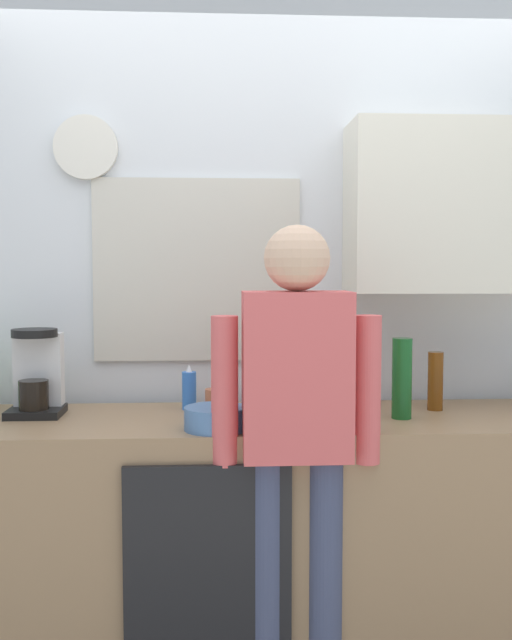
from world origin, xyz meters
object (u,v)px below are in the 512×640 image
Objects in this scene: coffee_maker at (37,376)px; dish_soap at (189,390)px; bottle_amber_beer at (435,381)px; mixing_bowl at (216,418)px; person_at_sink at (296,420)px; cup_terracotta_mug at (215,401)px; bottle_green_wine at (402,378)px.

dish_soap is at bearing 5.87° from coffee_maker.
bottle_amber_beer is 1.28× the size of dish_soap.
person_at_sink is at bearing -19.81° from mixing_bowl.
dish_soap is 0.11× the size of person_at_sink.
cup_terracotta_mug is at bearing -0.48° from coffee_maker.
person_at_sink reaches higher than mixing_bowl.
bottle_green_wine is 0.72m from cup_terracotta_mug.
mixing_bowl is (-0.86, -0.30, -0.08)m from bottle_amber_beer.
bottle_amber_beer reaches higher than dish_soap.
bottle_green_wine is 1.36× the size of mixing_bowl.
person_at_sink is at bearing -146.26° from bottle_amber_beer.
coffee_maker is at bearing 153.49° from person_at_sink.
bottle_amber_beer is (1.54, -0.01, -0.03)m from coffee_maker.
bottle_green_wine is at bearing -6.51° from coffee_maker.
bottle_amber_beer reaches higher than mixing_bowl.
person_at_sink is (0.27, -0.40, 0.00)m from cup_terracotta_mug.
bottle_green_wine is 0.19× the size of person_at_sink.
coffee_maker is 1.83× the size of dish_soap.
dish_soap is at bearing 175.98° from bottle_amber_beer.
person_at_sink reaches higher than bottle_amber_beer.
coffee_maker is 1.38m from bottle_green_wine.
dish_soap is (0.58, 0.06, -0.07)m from coffee_maker.
bottle_green_wine is at bearing -15.18° from dish_soap.
person_at_sink reaches higher than dish_soap.
coffee_maker reaches higher than mixing_bowl.
bottle_amber_beer is 0.23m from bottle_green_wine.
dish_soap is at bearing 147.79° from cup_terracotta_mug.
dish_soap is at bearing 164.82° from bottle_green_wine.
cup_terracotta_mug is 0.51× the size of dish_soap.
bottle_amber_beer is at bearing 30.37° from person_at_sink.
dish_soap reaches higher than cup_terracotta_mug.
dish_soap reaches higher than mixing_bowl.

